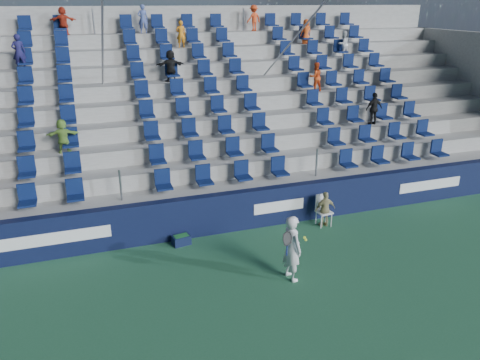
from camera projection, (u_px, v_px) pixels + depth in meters
name	position (u px, v px, depth m)	size (l,w,h in m)	color
ground	(270.00, 287.00, 11.15)	(70.00, 70.00, 0.00)	#2A6341
sponsor_wall	(230.00, 212.00, 13.72)	(24.00, 0.32, 1.20)	#0E1536
grandstand	(189.00, 121.00, 17.67)	(24.00, 8.17, 6.63)	#A9A9A4
tennis_player	(292.00, 248.00, 11.22)	(0.69, 0.67, 1.68)	white
line_judge_chair	(323.00, 208.00, 14.13)	(0.46, 0.48, 0.95)	white
line_judge	(325.00, 209.00, 13.99)	(0.65, 0.27, 1.11)	tan
ball_bin	(181.00, 239.00, 13.06)	(0.53, 0.39, 0.27)	#0E1635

